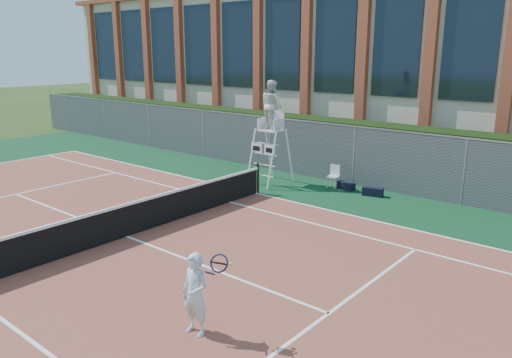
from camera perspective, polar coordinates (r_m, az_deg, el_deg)
The scene contains 12 objects.
ground at distance 14.07m, azimuth -14.58°, elevation -6.47°, with size 120.00×120.00×0.00m, color #233814.
apron at distance 14.63m, azimuth -11.41°, elevation -5.45°, with size 36.00×20.00×0.01m, color #0B321B.
tennis_court at distance 14.06m, azimuth -14.59°, elevation -6.40°, with size 23.77×10.97×0.02m, color brown.
tennis_net at distance 13.89m, azimuth -14.72°, elevation -4.41°, with size 0.10×11.30×1.10m.
fence at distance 19.95m, azimuth 6.08°, elevation 3.36°, with size 40.00×0.06×2.20m, color #595E60, non-canonical shape.
hedge at distance 20.94m, azimuth 7.92°, elevation 3.83°, with size 40.00×1.40×2.20m, color black.
building at distance 27.68m, azimuth 17.13°, elevation 12.26°, with size 45.00×10.60×8.22m.
umpire_chair at distance 18.59m, azimuth 1.80°, elevation 8.16°, with size 1.10×1.69×3.93m.
plastic_chair at distance 18.62m, azimuth 8.89°, elevation 0.55°, with size 0.42×0.42×0.82m.
sports_bag_near at distance 17.81m, azimuth 13.20°, elevation -1.41°, with size 0.71×0.28×0.30m, color black.
sports_bag_far at distance 18.45m, azimuth 10.25°, elevation -0.76°, with size 0.66×0.29×0.26m, color black.
tennis_player at distance 9.00m, azimuth -6.93°, elevation -12.92°, with size 0.88×0.61×1.54m.
Camera 1 is at (10.83, -7.51, 4.92)m, focal length 35.00 mm.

